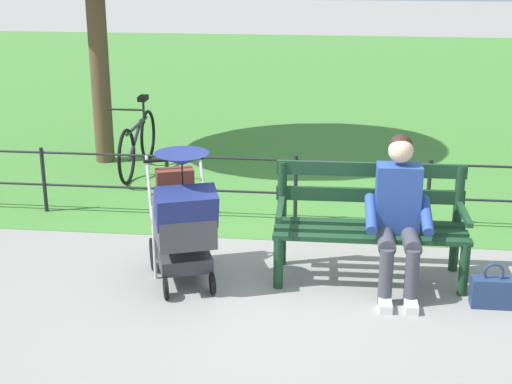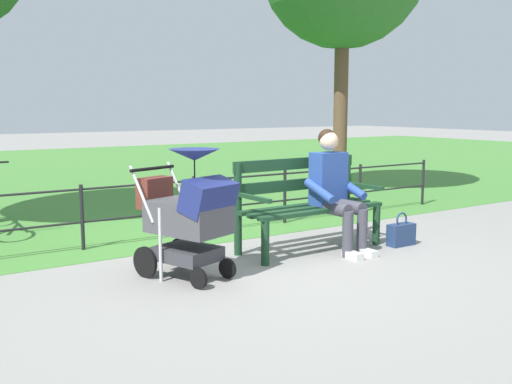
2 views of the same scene
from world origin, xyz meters
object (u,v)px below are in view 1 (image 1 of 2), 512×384
park_bench (370,218)px  bicycle (138,143)px  person_on_bench (398,211)px  stroller (182,216)px  handbag (492,291)px

park_bench → bicycle: park_bench is taller
person_on_bench → stroller: 1.75m
person_on_bench → handbag: 0.96m
park_bench → stroller: 1.57m
park_bench → stroller: size_ratio=1.40×
stroller → bicycle: (1.20, -3.07, -0.23)m
park_bench → bicycle: bearing=-45.2°
stroller → handbag: stroller is taller
person_on_bench → bicycle: 4.21m
person_on_bench → handbag: bearing=160.7°
park_bench → handbag: park_bench is taller
person_on_bench → stroller: size_ratio=1.11×
stroller → handbag: size_ratio=3.11×
person_on_bench → park_bench: bearing=-46.3°
handbag → park_bench: bearing=-26.9°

